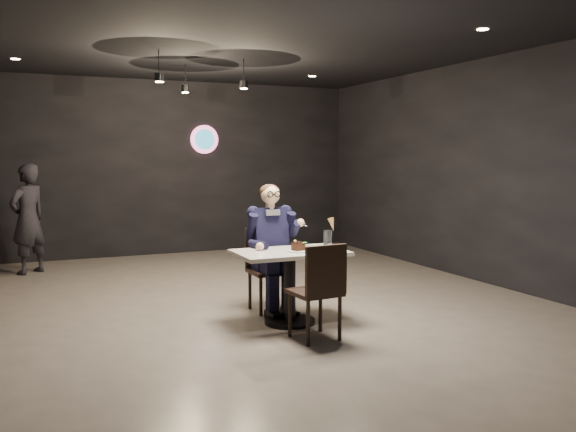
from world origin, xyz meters
name	(u,v)px	position (x,y,z in m)	size (l,w,h in m)	color
floor	(249,315)	(0.00, 0.00, 0.00)	(9.00, 9.00, 0.00)	gray
wall_sign	(204,139)	(0.80, 4.47, 2.00)	(0.50, 0.06, 0.50)	pink
pendant_lights	(196,67)	(0.00, 2.00, 2.88)	(1.40, 1.20, 0.36)	black
main_table	(290,287)	(0.28, -0.47, 0.38)	(1.10, 0.70, 0.75)	silver
chair_far	(270,270)	(0.28, 0.08, 0.46)	(0.42, 0.46, 0.92)	black
chair_near	(315,290)	(0.28, -1.04, 0.46)	(0.42, 0.46, 0.92)	black
seated_man	(270,246)	(0.28, 0.08, 0.72)	(0.60, 0.80, 1.44)	black
dessert_plate	(299,251)	(0.34, -0.56, 0.76)	(0.25, 0.25, 0.01)	white
cake_slice	(298,246)	(0.34, -0.54, 0.80)	(0.11, 0.09, 0.08)	black
mint_leaf	(304,242)	(0.39, -0.58, 0.84)	(0.07, 0.04, 0.01)	green
sundae_glass	(328,240)	(0.67, -0.54, 0.85)	(0.09, 0.09, 0.20)	silver
wafer_cone	(332,225)	(0.74, -0.51, 1.00)	(0.07, 0.07, 0.14)	#B5834A
passerby	(28,219)	(-2.12, 3.49, 0.80)	(0.58, 0.38, 1.60)	black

